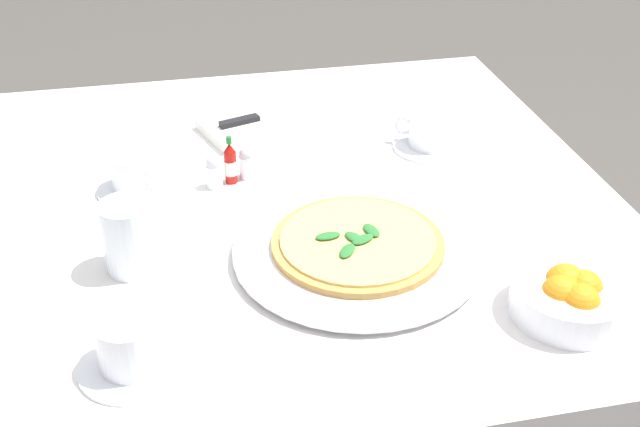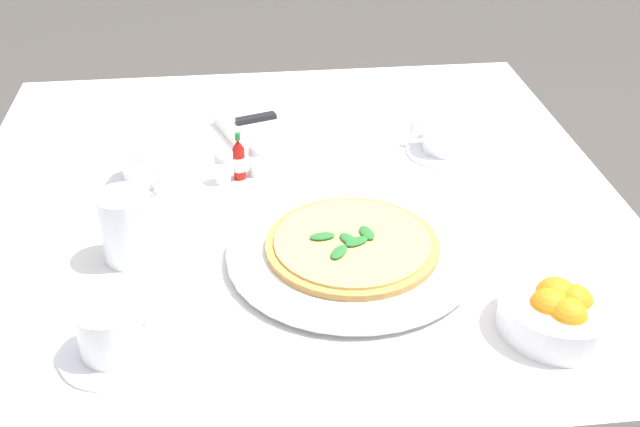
% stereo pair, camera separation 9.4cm
% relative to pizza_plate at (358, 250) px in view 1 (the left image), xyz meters
% --- Properties ---
extents(dining_table, '(1.05, 1.05, 0.72)m').
position_rel_pizza_plate_xyz_m(dining_table, '(-0.07, 0.19, -0.15)').
color(dining_table, white).
rests_on(dining_table, ground_plane).
extents(pizza_plate, '(0.35, 0.35, 0.02)m').
position_rel_pizza_plate_xyz_m(pizza_plate, '(0.00, 0.00, 0.00)').
color(pizza_plate, white).
rests_on(pizza_plate, dining_table).
extents(pizza, '(0.24, 0.24, 0.02)m').
position_rel_pizza_plate_xyz_m(pizza, '(-0.00, -0.00, 0.01)').
color(pizza, '#C68E47').
rests_on(pizza, pizza_plate).
extents(coffee_cup_near_right, '(0.13, 0.13, 0.06)m').
position_rel_pizza_plate_xyz_m(coffee_cup_near_right, '(0.21, 0.30, 0.01)').
color(coffee_cup_near_right, white).
rests_on(coffee_cup_near_right, dining_table).
extents(coffee_cup_center_back, '(0.13, 0.13, 0.07)m').
position_rel_pizza_plate_xyz_m(coffee_cup_center_back, '(-0.30, 0.25, 0.02)').
color(coffee_cup_center_back, white).
rests_on(coffee_cup_center_back, dining_table).
extents(coffee_cup_far_left, '(0.13, 0.13, 0.07)m').
position_rel_pizza_plate_xyz_m(coffee_cup_far_left, '(-0.31, -0.16, 0.02)').
color(coffee_cup_far_left, white).
rests_on(coffee_cup_far_left, dining_table).
extents(water_glass_near_left, '(0.07, 0.07, 0.10)m').
position_rel_pizza_plate_xyz_m(water_glass_near_left, '(-0.31, 0.04, 0.03)').
color(water_glass_near_left, white).
rests_on(water_glass_near_left, dining_table).
extents(napkin_folded, '(0.25, 0.20, 0.02)m').
position_rel_pizza_plate_xyz_m(napkin_folded, '(-0.07, 0.44, -0.00)').
color(napkin_folded, silver).
rests_on(napkin_folded, dining_table).
extents(dinner_knife, '(0.19, 0.08, 0.01)m').
position_rel_pizza_plate_xyz_m(dinner_knife, '(-0.07, 0.44, 0.01)').
color(dinner_knife, silver).
rests_on(dinner_knife, napkin_folded).
extents(citrus_bowl, '(0.15, 0.15, 0.06)m').
position_rel_pizza_plate_xyz_m(citrus_bowl, '(0.23, -0.18, 0.02)').
color(citrus_bowl, white).
rests_on(citrus_bowl, dining_table).
extents(hot_sauce_bottle, '(0.02, 0.02, 0.08)m').
position_rel_pizza_plate_xyz_m(hot_sauce_bottle, '(-0.15, 0.25, 0.02)').
color(hot_sauce_bottle, '#B7140F').
rests_on(hot_sauce_bottle, dining_table).
extents(salt_shaker, '(0.03, 0.03, 0.06)m').
position_rel_pizza_plate_xyz_m(salt_shaker, '(-0.12, 0.26, 0.01)').
color(salt_shaker, white).
rests_on(salt_shaker, dining_table).
extents(pepper_shaker, '(0.03, 0.03, 0.06)m').
position_rel_pizza_plate_xyz_m(pepper_shaker, '(-0.18, 0.24, 0.01)').
color(pepper_shaker, white).
rests_on(pepper_shaker, dining_table).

